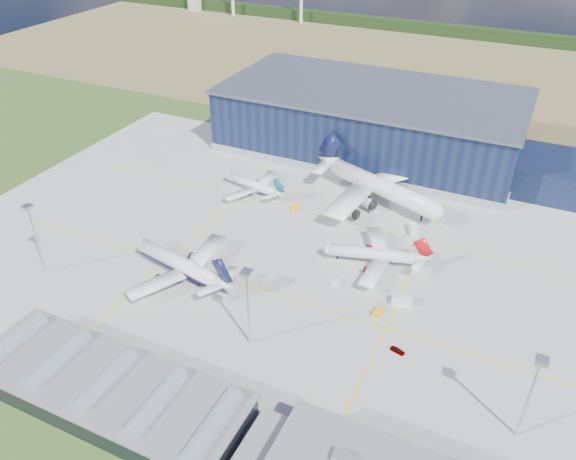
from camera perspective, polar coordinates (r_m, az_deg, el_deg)
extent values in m
plane|color=#33541F|center=(170.53, -1.98, -3.93)|extent=(600.00, 600.00, 0.00)
cube|color=#A8A8A3|center=(177.71, -0.52, -2.16)|extent=(220.00, 160.00, 0.06)
cube|color=yellow|center=(163.58, -3.59, -5.81)|extent=(180.00, 0.40, 0.02)
cube|color=yellow|center=(196.76, 2.66, 1.65)|extent=(180.00, 0.40, 0.02)
cube|color=yellow|center=(190.50, -8.67, 0.11)|extent=(0.40, 120.00, 0.02)
cube|color=yellow|center=(167.58, 11.95, -5.50)|extent=(0.40, 120.00, 0.02)
cube|color=olive|center=(361.16, 14.73, 15.57)|extent=(600.00, 220.00, 0.01)
cube|color=black|center=(436.45, 17.27, 18.68)|extent=(600.00, 8.00, 8.00)
cube|color=#101835|center=(241.99, 8.43, 10.88)|extent=(120.00, 60.00, 25.00)
cube|color=#90989D|center=(246.26, 8.23, 8.54)|extent=(121.00, 61.00, 3.20)
cube|color=#4B515F|center=(237.46, 8.69, 13.79)|extent=(122.00, 62.00, 1.20)
cube|color=#101835|center=(231.66, 25.07, 5.18)|extent=(24.00, 30.00, 12.00)
cube|color=black|center=(120.20, 11.77, -21.07)|extent=(44.00, 0.40, 1.40)
cube|color=#ADADA8|center=(113.18, 5.41, -22.00)|extent=(3.20, 2.60, 1.60)
cube|color=black|center=(137.86, -17.80, -15.33)|extent=(65.00, 22.00, 6.00)
cube|color=slate|center=(135.56, -18.04, -14.42)|extent=(66.00, 23.00, 0.50)
cube|color=slate|center=(121.30, -2.30, -22.19)|extent=(10.00, 18.00, 6.00)
cylinder|color=#8C9CAD|center=(152.47, -26.07, -10.21)|extent=(4.40, 18.00, 4.40)
cylinder|color=#8C9CAD|center=(143.51, -22.33, -12.19)|extent=(4.40, 18.00, 4.40)
cylinder|color=#8C9CAD|center=(135.42, -18.05, -14.36)|extent=(4.40, 18.00, 4.40)
cylinder|color=#8C9CAD|center=(128.34, -13.17, -16.70)|extent=(4.40, 18.00, 4.40)
cylinder|color=#8C9CAD|center=(122.47, -7.63, -19.14)|extent=(4.40, 18.00, 4.40)
cylinder|color=silver|center=(178.49, -24.13, -1.03)|extent=(0.70, 0.70, 22.00)
cube|color=silver|center=(172.86, -24.98, 2.13)|extent=(2.60, 2.60, 1.00)
cylinder|color=silver|center=(139.46, -4.04, -8.09)|extent=(0.70, 0.70, 22.00)
cube|color=silver|center=(132.18, -4.23, -4.33)|extent=(2.60, 2.60, 1.00)
cylinder|color=silver|center=(129.23, 23.19, -15.64)|extent=(0.70, 0.70, 22.00)
cube|color=silver|center=(121.34, 24.38, -11.99)|extent=(2.60, 2.60, 1.00)
cube|color=yellow|center=(155.72, 9.16, -8.30)|extent=(2.95, 3.79, 1.46)
cube|color=white|center=(160.05, 11.51, -7.03)|extent=(6.01, 3.43, 2.47)
cube|color=white|center=(164.31, 4.77, -5.42)|extent=(2.63, 3.28, 1.24)
cube|color=white|center=(190.70, 12.61, 0.09)|extent=(4.38, 5.96, 2.48)
cube|color=yellow|center=(198.85, 0.72, 2.29)|extent=(2.60, 3.75, 1.54)
cube|color=white|center=(198.61, 8.80, 1.77)|extent=(3.05, 2.19, 1.24)
imported|color=#99999E|center=(146.30, 11.08, -11.91)|extent=(3.99, 2.36, 1.27)
imported|color=#99999E|center=(148.01, -16.22, -12.19)|extent=(3.90, 2.01, 1.23)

